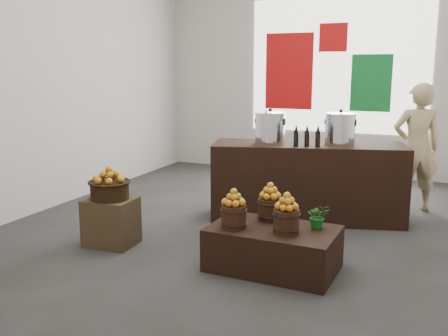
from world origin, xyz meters
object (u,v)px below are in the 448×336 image
at_px(counter, 307,182).
at_px(stock_pot_center, 340,130).
at_px(crate, 111,222).
at_px(stock_pot_left, 270,129).
at_px(shopper, 416,148).
at_px(display_table, 273,248).
at_px(wicker_basket, 110,190).

relative_size(counter, stock_pot_center, 6.47).
bearing_deg(crate, stock_pot_center, 41.79).
xyz_separation_m(stock_pot_left, shopper, (1.76, 1.09, -0.30)).
relative_size(stock_pot_left, stock_pot_center, 1.00).
distance_m(crate, counter, 2.57).
bearing_deg(stock_pot_center, counter, -164.86).
relative_size(counter, shopper, 1.38).
xyz_separation_m(stock_pot_center, shopper, (0.90, 0.85, -0.30)).
bearing_deg(display_table, crate, -176.39).
distance_m(crate, wicker_basket, 0.36).
relative_size(display_table, counter, 0.50).
relative_size(crate, stock_pot_center, 1.40).
height_order(wicker_basket, counter, counter).
bearing_deg(counter, stock_pot_center, 0.00).
height_order(stock_pot_left, stock_pot_center, same).
relative_size(crate, shopper, 0.30).
height_order(stock_pot_center, shopper, shopper).
distance_m(wicker_basket, stock_pot_center, 2.95).
distance_m(stock_pot_left, shopper, 2.09).
distance_m(stock_pot_left, stock_pot_center, 0.89).
distance_m(crate, stock_pot_left, 2.33).
bearing_deg(stock_pot_left, counter, 15.14).
height_order(counter, stock_pot_left, stock_pot_left).
bearing_deg(display_table, stock_pot_left, 111.81).
bearing_deg(stock_pot_left, wicker_basket, -127.49).
relative_size(crate, stock_pot_left, 1.40).
height_order(crate, display_table, crate).
bearing_deg(wicker_basket, crate, 0.00).
height_order(counter, shopper, shopper).
distance_m(counter, shopper, 1.64).
bearing_deg(stock_pot_left, crate, -127.49).
height_order(stock_pot_left, shopper, shopper).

